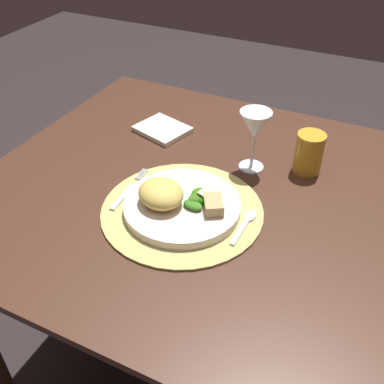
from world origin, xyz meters
TOP-DOWN VIEW (x-y plane):
  - ground_plane at (0.00, 0.00)m, footprint 6.00×6.00m
  - dining_table at (0.00, 0.00)m, footprint 1.13×0.95m
  - placemat at (-0.04, -0.10)m, footprint 0.36×0.36m
  - dinner_plate at (-0.04, -0.10)m, footprint 0.26×0.26m
  - pasta_serving at (-0.08, -0.12)m, footprint 0.14×0.13m
  - salad_greens at (-0.01, -0.08)m, footprint 0.07×0.08m
  - bread_piece at (0.03, -0.09)m, footprint 0.06×0.07m
  - fork at (-0.18, -0.09)m, footprint 0.02×0.17m
  - spoon at (0.10, -0.07)m, footprint 0.03×0.12m
  - napkin at (-0.25, 0.19)m, footprint 0.16×0.15m
  - wine_glass at (0.04, 0.13)m, footprint 0.08×0.08m
  - amber_tumbler at (0.17, 0.18)m, footprint 0.07×0.07m

SIDE VIEW (x-z plane):
  - ground_plane at x=0.00m, z-range 0.00..0.00m
  - dining_table at x=0.00m, z-range 0.21..0.93m
  - placemat at x=-0.04m, z-range 0.73..0.73m
  - napkin at x=-0.25m, z-range 0.73..0.74m
  - fork at x=-0.18m, z-range 0.73..0.74m
  - spoon at x=0.10m, z-range 0.73..0.74m
  - dinner_plate at x=-0.04m, z-range 0.73..0.75m
  - salad_greens at x=-0.01m, z-range 0.75..0.78m
  - bread_piece at x=0.03m, z-range 0.75..0.78m
  - pasta_serving at x=-0.08m, z-range 0.75..0.80m
  - amber_tumbler at x=0.17m, z-range 0.73..0.83m
  - wine_glass at x=0.04m, z-range 0.77..0.92m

